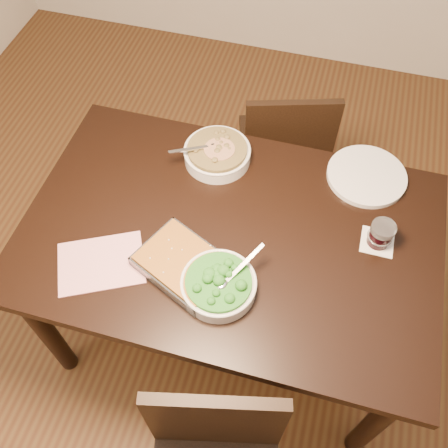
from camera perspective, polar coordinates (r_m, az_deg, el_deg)
name	(u,v)px	position (r m, az deg, el deg)	size (l,w,h in m)	color
ground	(228,321)	(2.34, 0.50, -11.06)	(4.00, 4.00, 0.00)	#472714
table	(230,247)	(1.75, 0.65, -2.61)	(1.40, 0.90, 0.75)	black
magazine_a	(101,263)	(1.66, -13.88, -4.36)	(0.27, 0.20, 0.01)	#C2375E
coaster	(377,242)	(1.73, 17.10, -1.96)	(0.11, 0.11, 0.00)	white
stew_bowl	(217,153)	(1.85, -0.78, 8.09)	(0.25, 0.25, 0.09)	silver
broccoli_bowl	(219,285)	(1.54, -0.62, -6.95)	(0.24, 0.25, 0.09)	silver
baking_dish	(184,265)	(1.58, -4.64, -4.65)	(0.35, 0.31, 0.05)	silver
wine_tumbler	(381,234)	(1.69, 17.50, -1.09)	(0.08, 0.08, 0.09)	black
dinner_plate	(367,176)	(1.88, 15.98, 5.32)	(0.29, 0.29, 0.02)	silver
chair_far	(284,147)	(2.33, 6.87, 8.71)	(0.48, 0.48, 0.82)	black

